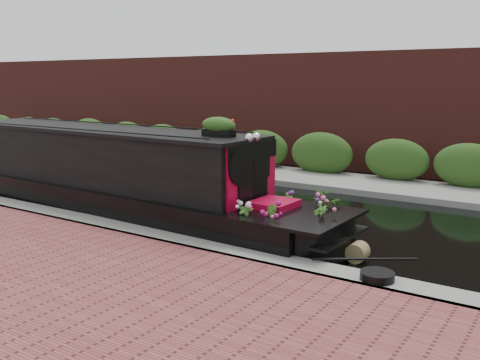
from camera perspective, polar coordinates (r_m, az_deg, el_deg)
The scene contains 8 objects.
ground at distance 12.96m, azimuth -0.52°, elevation -3.06°, with size 80.00×80.00×0.00m, color black.
near_bank_coping at distance 10.49m, azimuth -10.72°, elevation -6.58°, with size 40.00×0.60×0.50m, color gray.
far_bank_path at distance 16.53m, azimuth 7.65°, elevation -0.16°, with size 40.00×2.40×0.34m, color gray.
far_hedge at distance 17.33m, azimuth 8.95°, elevation 0.31°, with size 40.00×1.10×2.80m, color #294B19.
far_brick_wall at distance 19.24m, azimuth 11.56°, elevation 1.24°, with size 40.00×1.00×8.00m, color #5A241E.
narrowboat at distance 12.55m, azimuth -13.38°, elevation -0.24°, with size 11.01×2.25×2.57m.
rope_fender at distance 9.42m, azimuth 12.43°, elevation -7.53°, with size 0.34×0.34×0.31m, color olive.
coiled_mooring_rope at distance 8.01m, azimuth 14.43°, elevation -9.88°, with size 0.49×0.49×0.12m, color black.
Camera 1 is at (7.04, -10.44, 3.07)m, focal length 40.00 mm.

